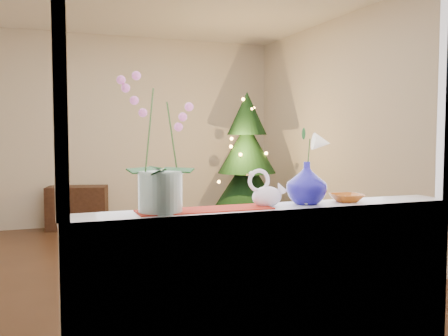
{
  "coord_description": "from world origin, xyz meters",
  "views": [
    {
      "loc": [
        -1.18,
        -4.77,
        1.31
      ],
      "look_at": [
        0.09,
        -1.4,
        1.06
      ],
      "focal_mm": 40.0,
      "sensor_mm": 36.0,
      "label": 1
    }
  ],
  "objects_px": {
    "amber_dish": "(346,198)",
    "xmas_tree": "(247,162)",
    "paperweight": "(306,199)",
    "orchid_pot": "(160,143)",
    "blue_vase": "(307,180)",
    "side_table": "(77,208)",
    "swan": "(267,189)"
  },
  "relations": [
    {
      "from": "amber_dish",
      "to": "xmas_tree",
      "type": "relative_size",
      "value": 0.09
    },
    {
      "from": "paperweight",
      "to": "amber_dish",
      "type": "bearing_deg",
      "value": 7.31
    },
    {
      "from": "orchid_pot",
      "to": "paperweight",
      "type": "distance_m",
      "value": 0.86
    },
    {
      "from": "orchid_pot",
      "to": "blue_vase",
      "type": "height_order",
      "value": "orchid_pot"
    },
    {
      "from": "amber_dish",
      "to": "xmas_tree",
      "type": "bearing_deg",
      "value": 75.31
    },
    {
      "from": "paperweight",
      "to": "xmas_tree",
      "type": "distance_m",
      "value": 3.92
    },
    {
      "from": "orchid_pot",
      "to": "swan",
      "type": "relative_size",
      "value": 3.05
    },
    {
      "from": "blue_vase",
      "to": "amber_dish",
      "type": "height_order",
      "value": "blue_vase"
    },
    {
      "from": "orchid_pot",
      "to": "side_table",
      "type": "relative_size",
      "value": 0.88
    },
    {
      "from": "orchid_pot",
      "to": "blue_vase",
      "type": "xyz_separation_m",
      "value": [
        0.83,
        0.01,
        -0.21
      ]
    },
    {
      "from": "blue_vase",
      "to": "paperweight",
      "type": "distance_m",
      "value": 0.11
    },
    {
      "from": "blue_vase",
      "to": "amber_dish",
      "type": "distance_m",
      "value": 0.28
    },
    {
      "from": "orchid_pot",
      "to": "amber_dish",
      "type": "bearing_deg",
      "value": 0.38
    },
    {
      "from": "swan",
      "to": "side_table",
      "type": "bearing_deg",
      "value": 120.85
    },
    {
      "from": "paperweight",
      "to": "xmas_tree",
      "type": "xyz_separation_m",
      "value": [
        1.25,
        3.72,
        -0.03
      ]
    },
    {
      "from": "orchid_pot",
      "to": "amber_dish",
      "type": "height_order",
      "value": "orchid_pot"
    },
    {
      "from": "swan",
      "to": "amber_dish",
      "type": "height_order",
      "value": "swan"
    },
    {
      "from": "paperweight",
      "to": "side_table",
      "type": "xyz_separation_m",
      "value": [
        -0.87,
        4.65,
        -0.66
      ]
    },
    {
      "from": "xmas_tree",
      "to": "paperweight",
      "type": "bearing_deg",
      "value": -108.57
    },
    {
      "from": "swan",
      "to": "side_table",
      "type": "height_order",
      "value": "swan"
    },
    {
      "from": "xmas_tree",
      "to": "side_table",
      "type": "height_order",
      "value": "xmas_tree"
    },
    {
      "from": "orchid_pot",
      "to": "paperweight",
      "type": "height_order",
      "value": "orchid_pot"
    },
    {
      "from": "blue_vase",
      "to": "side_table",
      "type": "relative_size",
      "value": 0.34
    },
    {
      "from": "swan",
      "to": "xmas_tree",
      "type": "distance_m",
      "value": 3.97
    },
    {
      "from": "paperweight",
      "to": "amber_dish",
      "type": "xyz_separation_m",
      "value": [
        0.28,
        0.04,
        -0.02
      ]
    },
    {
      "from": "blue_vase",
      "to": "orchid_pot",
      "type": "bearing_deg",
      "value": -179.16
    },
    {
      "from": "swan",
      "to": "amber_dish",
      "type": "bearing_deg",
      "value": 23.13
    },
    {
      "from": "paperweight",
      "to": "orchid_pot",
      "type": "bearing_deg",
      "value": 177.92
    },
    {
      "from": "swan",
      "to": "orchid_pot",
      "type": "bearing_deg",
      "value": -156.6
    },
    {
      "from": "orchid_pot",
      "to": "swan",
      "type": "distance_m",
      "value": 0.64
    },
    {
      "from": "paperweight",
      "to": "xmas_tree",
      "type": "relative_size",
      "value": 0.04
    },
    {
      "from": "blue_vase",
      "to": "xmas_tree",
      "type": "relative_size",
      "value": 0.15
    }
  ]
}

